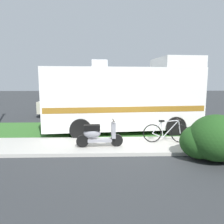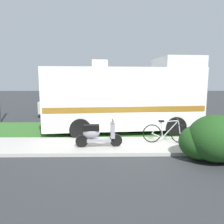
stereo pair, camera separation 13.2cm
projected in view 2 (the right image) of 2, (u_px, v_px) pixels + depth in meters
name	position (u px, v px, depth m)	size (l,w,h in m)	color
ground_plane	(118.00, 138.00, 9.17)	(80.00, 80.00, 0.00)	#2D3033
sidewalk	(120.00, 146.00, 7.97)	(24.00, 2.00, 0.12)	#ADAAA3
grass_strip	(117.00, 129.00, 10.65)	(24.00, 3.40, 0.08)	#336628
motorhome_rv	(124.00, 97.00, 10.17)	(7.23, 3.21, 3.51)	silver
scooter	(97.00, 134.00, 7.59)	(1.66, 0.50, 0.97)	black
bicycle	(166.00, 133.00, 8.10)	(1.76, 0.52, 0.90)	black
pickup_truck_near	(91.00, 102.00, 14.97)	(5.68, 2.31, 1.73)	#B7B29E
pickup_truck_far	(115.00, 98.00, 18.03)	(5.22, 2.23, 1.77)	#B7B29E
bush_by_porch	(214.00, 141.00, 6.46)	(2.00, 1.50, 1.42)	#1E4719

